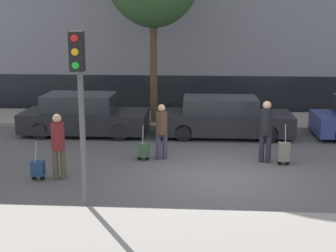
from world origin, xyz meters
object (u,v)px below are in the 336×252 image
traffic_light (79,86)px  parked_bicycle (187,111)px  parked_car_0 (84,116)px  pedestrian_right (266,128)px  trolley_right (284,152)px  parked_car_1 (224,118)px  trolley_left (38,168)px  pedestrian_center (162,128)px  trolley_center (143,150)px  pedestrian_left (58,143)px

traffic_light → parked_bicycle: (1.99, 9.00, -2.24)m
parked_car_0 → pedestrian_right: size_ratio=2.47×
trolley_right → traffic_light: (-4.91, -3.55, 2.35)m
parked_car_1 → traffic_light: size_ratio=1.22×
trolley_left → pedestrian_right: pedestrian_right is taller
pedestrian_right → trolley_left: bearing=40.3°
pedestrian_center → trolley_center: 0.83m
pedestrian_left → pedestrian_right: size_ratio=0.96×
parked_bicycle → parked_car_1: bearing=-57.9°
pedestrian_left → trolley_center: pedestrian_left is taller
parked_car_1 → parked_bicycle: bearing=122.1°
traffic_light → parked_bicycle: traffic_light is taller
trolley_left → parked_bicycle: size_ratio=0.59×
parked_car_0 → pedestrian_center: (3.05, -2.93, 0.26)m
parked_bicycle → traffic_light: bearing=-102.5°
pedestrian_center → trolley_right: pedestrian_center is taller
pedestrian_center → parked_car_1: bearing=39.9°
pedestrian_left → pedestrian_center: pedestrian_left is taller
parked_car_0 → parked_car_1: parked_car_0 is taller
pedestrian_left → parked_car_1: bearing=37.1°
parked_car_1 → pedestrian_right: size_ratio=2.58×
pedestrian_center → parked_car_0: bearing=119.8°
parked_car_0 → traffic_light: (1.67, -6.82, 2.05)m
trolley_center → parked_bicycle: (1.13, 5.26, 0.18)m
pedestrian_left → parked_bicycle: bearing=55.7°
pedestrian_left → parked_bicycle: 7.74m
pedestrian_left → pedestrian_right: (5.51, 1.84, 0.05)m
pedestrian_center → parked_bicycle: pedestrian_center is taller
pedestrian_left → pedestrian_center: 3.18m
pedestrian_center → trolley_center: (-0.53, -0.16, -0.62)m
trolley_left → parked_car_1: bearing=45.0°
parked_car_1 → pedestrian_right: 3.26m
pedestrian_center → pedestrian_right: size_ratio=0.92×
trolley_center → parked_bicycle: bearing=77.8°
parked_car_0 → pedestrian_center: bearing=-43.9°
parked_car_1 → trolley_left: 7.09m
trolley_right → pedestrian_left: bearing=-164.9°
trolley_right → pedestrian_right: bearing=157.4°
trolley_center → trolley_right: size_ratio=0.88×
parked_car_1 → trolley_center: 3.99m
trolley_right → parked_bicycle: size_ratio=0.67×
parked_car_1 → pedestrian_right: bearing=-71.2°
trolley_center → traffic_light: size_ratio=0.27×
pedestrian_center → trolley_center: size_ratio=1.58×
pedestrian_left → traffic_light: bearing=-70.5°
parked_car_0 → pedestrian_center: pedestrian_center is taller
parked_car_1 → parked_car_0: bearing=-179.9°
pedestrian_right → traffic_light: size_ratio=0.47×
parked_car_0 → pedestrian_left: size_ratio=2.59×
trolley_left → traffic_light: bearing=-47.8°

